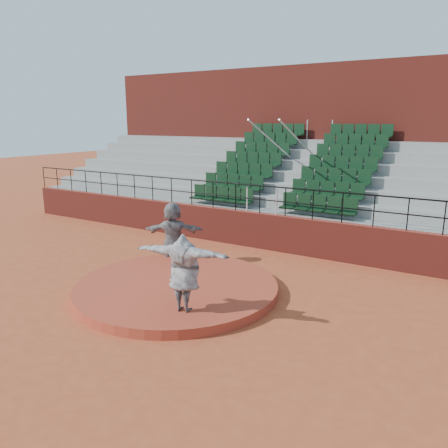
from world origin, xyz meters
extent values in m
plane|color=#A54625|center=(0.00, 0.00, 0.00)|extent=(90.00, 90.00, 0.00)
cylinder|color=#A43A24|center=(0.00, 0.00, 0.12)|extent=(5.50, 5.50, 0.25)
cube|color=white|center=(0.00, 0.15, 0.27)|extent=(0.60, 0.15, 0.03)
cube|color=maroon|center=(0.00, 5.00, 0.65)|extent=(24.00, 0.30, 1.30)
cylinder|color=black|center=(0.00, 5.00, 2.30)|extent=(24.00, 0.05, 0.05)
cylinder|color=black|center=(0.00, 5.00, 1.80)|extent=(24.00, 0.04, 0.04)
cylinder|color=black|center=(-12.00, 5.00, 1.80)|extent=(0.04, 0.04, 1.00)
cylinder|color=black|center=(-11.00, 5.00, 1.80)|extent=(0.04, 0.04, 1.00)
cylinder|color=black|center=(-10.00, 5.00, 1.80)|extent=(0.04, 0.04, 1.00)
cylinder|color=black|center=(-9.00, 5.00, 1.80)|extent=(0.04, 0.04, 1.00)
cylinder|color=black|center=(-8.00, 5.00, 1.80)|extent=(0.04, 0.04, 1.00)
cylinder|color=black|center=(-7.00, 5.00, 1.80)|extent=(0.04, 0.04, 1.00)
cylinder|color=black|center=(-6.00, 5.00, 1.80)|extent=(0.04, 0.04, 1.00)
cylinder|color=black|center=(-5.00, 5.00, 1.80)|extent=(0.04, 0.04, 1.00)
cylinder|color=black|center=(-4.00, 5.00, 1.80)|extent=(0.04, 0.04, 1.00)
cylinder|color=black|center=(-3.00, 5.00, 1.80)|extent=(0.04, 0.04, 1.00)
cylinder|color=black|center=(-2.00, 5.00, 1.80)|extent=(0.04, 0.04, 1.00)
cylinder|color=black|center=(-1.00, 5.00, 1.80)|extent=(0.04, 0.04, 1.00)
cylinder|color=black|center=(0.00, 5.00, 1.80)|extent=(0.04, 0.04, 1.00)
cylinder|color=black|center=(1.00, 5.00, 1.80)|extent=(0.04, 0.04, 1.00)
cylinder|color=black|center=(2.00, 5.00, 1.80)|extent=(0.04, 0.04, 1.00)
cylinder|color=black|center=(3.00, 5.00, 1.80)|extent=(0.04, 0.04, 1.00)
cylinder|color=black|center=(4.00, 5.00, 1.80)|extent=(0.04, 0.04, 1.00)
cylinder|color=black|center=(5.00, 5.00, 1.80)|extent=(0.04, 0.04, 1.00)
cylinder|color=black|center=(6.00, 5.00, 1.80)|extent=(0.04, 0.04, 1.00)
cube|color=gray|center=(0.00, 5.58, 0.65)|extent=(24.00, 0.85, 1.30)
cube|color=black|center=(-1.98, 5.59, 1.66)|extent=(2.75, 0.48, 0.72)
cube|color=black|center=(1.98, 5.59, 1.66)|extent=(2.75, 0.48, 0.72)
cube|color=gray|center=(0.00, 6.43, 0.85)|extent=(24.00, 0.85, 1.70)
cube|color=black|center=(-1.98, 6.44, 2.06)|extent=(2.75, 0.48, 0.72)
cube|color=black|center=(1.98, 6.44, 2.06)|extent=(2.75, 0.48, 0.72)
cube|color=gray|center=(0.00, 7.28, 1.05)|extent=(24.00, 0.85, 2.10)
cube|color=black|center=(-1.98, 7.29, 2.46)|extent=(2.75, 0.48, 0.72)
cube|color=black|center=(1.98, 7.29, 2.46)|extent=(2.75, 0.48, 0.72)
cube|color=gray|center=(0.00, 8.12, 1.25)|extent=(24.00, 0.85, 2.50)
cube|color=black|center=(-1.98, 8.13, 2.86)|extent=(2.75, 0.48, 0.72)
cube|color=black|center=(1.98, 8.13, 2.86)|extent=(2.75, 0.48, 0.72)
cube|color=gray|center=(0.00, 8.97, 1.45)|extent=(24.00, 0.85, 2.90)
cube|color=black|center=(-1.98, 8.98, 3.26)|extent=(2.75, 0.48, 0.72)
cube|color=black|center=(1.98, 8.98, 3.26)|extent=(2.75, 0.48, 0.72)
cube|color=gray|center=(0.00, 9.82, 1.65)|extent=(24.00, 0.85, 3.30)
cube|color=black|center=(-1.98, 9.83, 3.66)|extent=(2.75, 0.48, 0.72)
cube|color=black|center=(1.98, 9.83, 3.66)|extent=(2.75, 0.48, 0.72)
cube|color=gray|center=(0.00, 10.68, 1.85)|extent=(24.00, 0.85, 3.70)
cube|color=black|center=(-1.98, 10.69, 4.06)|extent=(2.75, 0.48, 0.72)
cube|color=black|center=(1.98, 10.69, 4.06)|extent=(2.75, 0.48, 0.72)
cylinder|color=silver|center=(-0.60, 8.12, 3.40)|extent=(0.06, 5.97, 2.46)
cylinder|color=silver|center=(0.60, 8.12, 3.40)|extent=(0.06, 5.97, 2.46)
cube|color=maroon|center=(0.00, 12.60, 3.55)|extent=(24.00, 3.00, 7.10)
imported|color=black|center=(1.21, -1.29, 1.18)|extent=(2.35, 1.02, 1.85)
imported|color=black|center=(-1.57, 1.92, 1.02)|extent=(1.95, 1.47, 2.05)
camera|label=1|loc=(6.89, -8.93, 4.59)|focal=35.00mm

